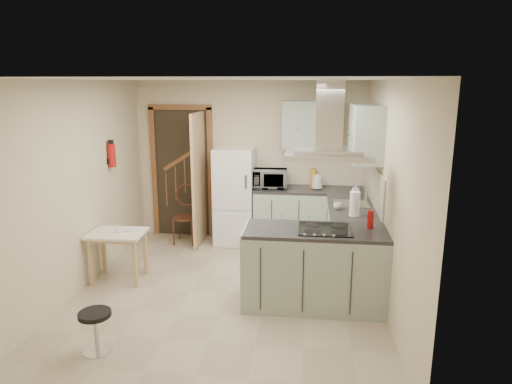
# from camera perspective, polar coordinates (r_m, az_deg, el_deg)

# --- Properties ---
(floor) EXTENTS (4.20, 4.20, 0.00)m
(floor) POSITION_cam_1_polar(r_m,az_deg,el_deg) (5.63, -3.55, -12.46)
(floor) COLOR tan
(floor) RESTS_ON ground
(ceiling) EXTENTS (4.20, 4.20, 0.00)m
(ceiling) POSITION_cam_1_polar(r_m,az_deg,el_deg) (5.06, -3.97, 13.90)
(ceiling) COLOR silver
(ceiling) RESTS_ON back_wall
(back_wall) EXTENTS (3.60, 0.00, 3.60)m
(back_wall) POSITION_cam_1_polar(r_m,az_deg,el_deg) (7.24, -0.76, 3.86)
(back_wall) COLOR beige
(back_wall) RESTS_ON floor
(left_wall) EXTENTS (0.00, 4.20, 4.20)m
(left_wall) POSITION_cam_1_polar(r_m,az_deg,el_deg) (5.80, -21.51, 0.49)
(left_wall) COLOR beige
(left_wall) RESTS_ON floor
(right_wall) EXTENTS (0.00, 4.20, 4.20)m
(right_wall) POSITION_cam_1_polar(r_m,az_deg,el_deg) (5.20, 16.17, -0.53)
(right_wall) COLOR beige
(right_wall) RESTS_ON floor
(doorway) EXTENTS (1.10, 0.12, 2.10)m
(doorway) POSITION_cam_1_polar(r_m,az_deg,el_deg) (7.47, -9.19, 2.43)
(doorway) COLOR brown
(doorway) RESTS_ON floor
(fridge) EXTENTS (0.60, 0.60, 1.50)m
(fridge) POSITION_cam_1_polar(r_m,az_deg,el_deg) (7.08, -2.67, -0.51)
(fridge) COLOR white
(fridge) RESTS_ON floor
(counter_back) EXTENTS (1.08, 0.60, 0.90)m
(counter_back) POSITION_cam_1_polar(r_m,az_deg,el_deg) (7.08, 4.26, -3.06)
(counter_back) COLOR #9EB2A0
(counter_back) RESTS_ON floor
(counter_right) EXTENTS (0.60, 1.95, 0.90)m
(counter_right) POSITION_cam_1_polar(r_m,az_deg,el_deg) (6.45, 11.49, -4.95)
(counter_right) COLOR #9EB2A0
(counter_right) RESTS_ON floor
(splashback) EXTENTS (1.68, 0.02, 0.50)m
(splashback) POSITION_cam_1_polar(r_m,az_deg,el_deg) (7.19, 6.85, 2.89)
(splashback) COLOR beige
(splashback) RESTS_ON counter_back
(wall_cabinet_back) EXTENTS (0.85, 0.35, 0.70)m
(wall_cabinet_back) POSITION_cam_1_polar(r_m,az_deg,el_deg) (6.93, 6.93, 8.34)
(wall_cabinet_back) COLOR #9EB2A0
(wall_cabinet_back) RESTS_ON back_wall
(wall_cabinet_right) EXTENTS (0.35, 0.90, 0.70)m
(wall_cabinet_right) POSITION_cam_1_polar(r_m,az_deg,el_deg) (5.90, 13.56, 7.18)
(wall_cabinet_right) COLOR #9EB2A0
(wall_cabinet_right) RESTS_ON right_wall
(peninsula) EXTENTS (1.55, 0.65, 0.90)m
(peninsula) POSITION_cam_1_polar(r_m,az_deg,el_deg) (5.20, 7.35, -9.36)
(peninsula) COLOR #9EB2A0
(peninsula) RESTS_ON floor
(hob) EXTENTS (0.58, 0.50, 0.01)m
(hob) POSITION_cam_1_polar(r_m,az_deg,el_deg) (5.05, 8.64, -4.61)
(hob) COLOR black
(hob) RESTS_ON peninsula
(extractor_hood) EXTENTS (0.90, 0.55, 0.10)m
(extractor_hood) POSITION_cam_1_polar(r_m,az_deg,el_deg) (4.86, 8.98, 4.55)
(extractor_hood) COLOR silver
(extractor_hood) RESTS_ON ceiling
(sink) EXTENTS (0.45, 0.40, 0.01)m
(sink) POSITION_cam_1_polar(r_m,az_deg,el_deg) (6.16, 11.81, -1.44)
(sink) COLOR silver
(sink) RESTS_ON counter_right
(fire_extinguisher) EXTENTS (0.10, 0.10, 0.32)m
(fire_extinguisher) POSITION_cam_1_polar(r_m,az_deg,el_deg) (6.53, -17.57, 4.39)
(fire_extinguisher) COLOR #B2140F
(fire_extinguisher) RESTS_ON left_wall
(drop_leaf_table) EXTENTS (0.69, 0.53, 0.64)m
(drop_leaf_table) POSITION_cam_1_polar(r_m,az_deg,el_deg) (6.10, -16.79, -7.69)
(drop_leaf_table) COLOR #DEC788
(drop_leaf_table) RESTS_ON floor
(bentwood_chair) EXTENTS (0.38, 0.38, 0.83)m
(bentwood_chair) POSITION_cam_1_polar(r_m,az_deg,el_deg) (7.21, -8.84, -3.15)
(bentwood_chair) COLOR #4B2619
(bentwood_chair) RESTS_ON floor
(stool) EXTENTS (0.40, 0.40, 0.41)m
(stool) POSITION_cam_1_polar(r_m,az_deg,el_deg) (4.69, -19.35, -16.13)
(stool) COLOR black
(stool) RESTS_ON floor
(microwave) EXTENTS (0.53, 0.37, 0.28)m
(microwave) POSITION_cam_1_polar(r_m,az_deg,el_deg) (6.94, 1.79, 1.67)
(microwave) COLOR black
(microwave) RESTS_ON counter_back
(kettle) EXTENTS (0.18, 0.18, 0.23)m
(kettle) POSITION_cam_1_polar(r_m,az_deg,el_deg) (6.91, 7.67, 1.28)
(kettle) COLOR silver
(kettle) RESTS_ON counter_back
(cereal_box) EXTENTS (0.08, 0.19, 0.28)m
(cereal_box) POSITION_cam_1_polar(r_m,az_deg,el_deg) (7.06, 7.13, 1.77)
(cereal_box) COLOR #C67D17
(cereal_box) RESTS_ON counter_back
(soap_bottle) EXTENTS (0.11, 0.11, 0.19)m
(soap_bottle) POSITION_cam_1_polar(r_m,az_deg,el_deg) (6.54, 12.37, 0.24)
(soap_bottle) COLOR #9FA0AA
(soap_bottle) RESTS_ON counter_right
(paper_towel) EXTENTS (0.16, 0.16, 0.31)m
(paper_towel) POSITION_cam_1_polar(r_m,az_deg,el_deg) (5.59, 12.24, -1.41)
(paper_towel) COLOR white
(paper_towel) RESTS_ON counter_right
(cup) EXTENTS (0.13, 0.13, 0.08)m
(cup) POSITION_cam_1_polar(r_m,az_deg,el_deg) (5.86, 10.16, -1.74)
(cup) COLOR white
(cup) RESTS_ON counter_right
(red_bottle) EXTENTS (0.08, 0.08, 0.20)m
(red_bottle) POSITION_cam_1_polar(r_m,az_deg,el_deg) (5.17, 14.11, -3.35)
(red_bottle) COLOR #A7110E
(red_bottle) RESTS_ON peninsula
(book) EXTENTS (0.24, 0.26, 0.09)m
(book) POSITION_cam_1_polar(r_m,az_deg,el_deg) (6.04, -17.07, -4.25)
(book) COLOR #9D3437
(book) RESTS_ON drop_leaf_table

